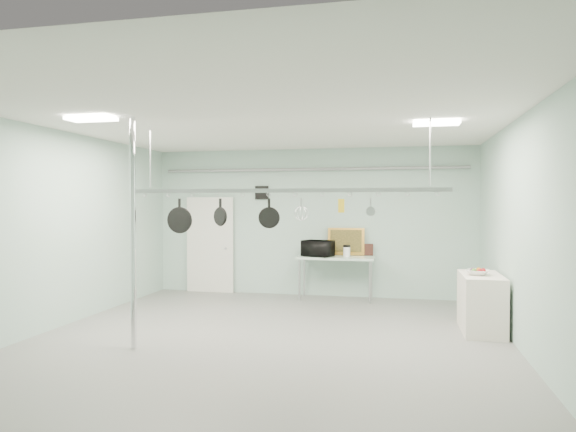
% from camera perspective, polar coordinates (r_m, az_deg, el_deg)
% --- Properties ---
extents(floor, '(8.00, 8.00, 0.00)m').
position_cam_1_polar(floor, '(7.57, -2.72, -14.01)').
color(floor, gray).
rests_on(floor, ground).
extents(ceiling, '(7.00, 8.00, 0.02)m').
position_cam_1_polar(ceiling, '(7.39, -2.75, 10.59)').
color(ceiling, silver).
rests_on(ceiling, back_wall).
extents(back_wall, '(7.00, 0.02, 3.20)m').
position_cam_1_polar(back_wall, '(11.20, 2.54, -0.70)').
color(back_wall, '#A6C8BF').
rests_on(back_wall, floor).
extents(right_wall, '(0.02, 8.00, 3.20)m').
position_cam_1_polar(right_wall, '(7.24, 25.04, -1.98)').
color(right_wall, '#A6C8BF').
rests_on(right_wall, floor).
extents(door, '(1.10, 0.10, 2.20)m').
position_cam_1_polar(door, '(11.79, -8.61, -3.28)').
color(door, silver).
rests_on(door, floor).
extents(wall_vent, '(0.30, 0.04, 0.30)m').
position_cam_1_polar(wall_vent, '(11.42, -2.93, 2.61)').
color(wall_vent, black).
rests_on(wall_vent, back_wall).
extents(conduit_pipe, '(6.60, 0.07, 0.07)m').
position_cam_1_polar(conduit_pipe, '(11.13, 2.47, 5.21)').
color(conduit_pipe, gray).
rests_on(conduit_pipe, back_wall).
extents(chrome_pole, '(0.08, 0.08, 3.20)m').
position_cam_1_polar(chrome_pole, '(7.39, -16.83, -1.84)').
color(chrome_pole, silver).
rests_on(chrome_pole, floor).
extents(prep_table, '(1.60, 0.70, 0.91)m').
position_cam_1_polar(prep_table, '(10.79, 5.34, -4.87)').
color(prep_table, silver).
rests_on(prep_table, floor).
extents(side_cabinet, '(0.60, 1.20, 0.90)m').
position_cam_1_polar(side_cabinet, '(8.68, 20.67, -9.04)').
color(side_cabinet, white).
rests_on(side_cabinet, floor).
extents(pot_rack, '(4.80, 0.06, 1.00)m').
position_cam_1_polar(pot_rack, '(7.54, -0.68, 3.07)').
color(pot_rack, '#B7B7BC').
rests_on(pot_rack, ceiling).
extents(light_panel_left, '(0.65, 0.30, 0.05)m').
position_cam_1_polar(light_panel_left, '(7.55, -21.03, 10.07)').
color(light_panel_left, white).
rests_on(light_panel_left, ceiling).
extents(light_panel_right, '(0.65, 0.30, 0.05)m').
position_cam_1_polar(light_panel_right, '(7.75, 16.15, 9.88)').
color(light_panel_right, white).
rests_on(light_panel_right, ceiling).
extents(microwave, '(0.71, 0.59, 0.33)m').
position_cam_1_polar(microwave, '(10.72, 3.36, -3.62)').
color(microwave, black).
rests_on(microwave, prep_table).
extents(coffee_canister, '(0.14, 0.14, 0.20)m').
position_cam_1_polar(coffee_canister, '(10.73, 6.54, -3.97)').
color(coffee_canister, white).
rests_on(coffee_canister, prep_table).
extents(painting_large, '(0.78, 0.14, 0.58)m').
position_cam_1_polar(painting_large, '(11.03, 6.46, -2.84)').
color(painting_large, '#C18933').
rests_on(painting_large, prep_table).
extents(painting_small, '(0.30, 0.10, 0.25)m').
position_cam_1_polar(painting_small, '(11.01, 8.66, -3.72)').
color(painting_small, '#351812').
rests_on(painting_small, prep_table).
extents(fruit_bowl, '(0.45, 0.45, 0.08)m').
position_cam_1_polar(fruit_bowl, '(8.51, 20.33, -5.90)').
color(fruit_bowl, silver).
rests_on(fruit_bowl, side_cabinet).
extents(skillet_left, '(0.40, 0.06, 0.53)m').
position_cam_1_polar(skillet_left, '(8.06, -11.96, 0.01)').
color(skillet_left, black).
rests_on(skillet_left, pot_rack).
extents(skillet_mid, '(0.27, 0.20, 0.40)m').
position_cam_1_polar(skillet_mid, '(7.81, -7.53, 0.48)').
color(skillet_mid, black).
rests_on(skillet_mid, pot_rack).
extents(skillet_right, '(0.32, 0.12, 0.43)m').
position_cam_1_polar(skillet_right, '(7.58, -2.11, 0.34)').
color(skillet_right, black).
rests_on(skillet_right, pot_rack).
extents(whisk, '(0.26, 0.26, 0.34)m').
position_cam_1_polar(whisk, '(7.48, 1.49, 0.66)').
color(whisk, silver).
rests_on(whisk, pot_rack).
extents(grater, '(0.09, 0.05, 0.22)m').
position_cam_1_polar(grater, '(7.39, 5.94, 1.14)').
color(grater, gold).
rests_on(grater, pot_rack).
extents(saucepan, '(0.15, 0.12, 0.25)m').
position_cam_1_polar(saucepan, '(7.36, 9.19, 1.01)').
color(saucepan, silver).
rests_on(saucepan, pot_rack).
extents(fruit_cluster, '(0.24, 0.24, 0.09)m').
position_cam_1_polar(fruit_cluster, '(8.50, 20.34, -5.63)').
color(fruit_cluster, '#9B0E11').
rests_on(fruit_cluster, fruit_bowl).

